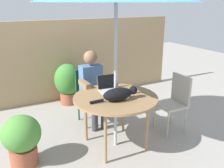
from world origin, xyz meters
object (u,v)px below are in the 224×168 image
Objects in this scene: chair_occupied at (89,91)px; potted_plant_by_chair at (22,138)px; patio_table at (115,100)px; cat at (119,94)px; person_seated at (93,84)px; laptop at (109,86)px; potted_plant_near_fence at (68,82)px; chair_empty at (176,99)px.

potted_plant_by_chair is (-1.23, -0.75, -0.16)m from chair_occupied.
potted_plant_by_chair is at bearing -148.61° from chair_occupied.
patio_table is 1.76× the size of cat.
person_seated is 1.89× the size of cat.
laptop reaches higher than chair_occupied.
potted_plant_near_fence is (-0.12, 1.52, -0.36)m from laptop.
chair_occupied is (0.00, 0.91, -0.16)m from patio_table.
person_seated reaches higher than laptop.
patio_table is 1.28× the size of chair_occupied.
laptop reaches higher than patio_table.
chair_empty reaches higher than potted_plant_by_chair.
laptop is 1.35m from potted_plant_by_chair.
laptop is 0.50× the size of cat.
laptop is (0.04, 0.28, 0.12)m from patio_table.
person_seated is 1.87× the size of potted_plant_by_chair.
cat is (-0.02, -0.13, 0.14)m from patio_table.
person_seated reaches higher than cat.
cat is 0.80× the size of potted_plant_near_fence.
laptop is 1.57m from potted_plant_near_fence.
cat is (-0.02, -0.88, 0.13)m from person_seated.
potted_plant_near_fence is 1.23× the size of potted_plant_by_chair.
cat is at bearing -174.51° from chair_empty.
chair_empty is 1.32m from person_seated.
cat is at bearing -91.09° from person_seated.
patio_table is 1.41× the size of potted_plant_near_fence.
patio_table is at bearing 178.28° from chair_empty.
person_seated is 0.89m from cat.
person_seated is 3.76× the size of laptop.
chair_empty is 1.37× the size of cat.
cat reaches higher than potted_plant_by_chair.
laptop is at bearing 162.91° from chair_empty.
cat is at bearing -88.19° from potted_plant_near_fence.
potted_plant_near_fence is (-0.08, 1.80, -0.24)m from patio_table.
chair_occupied is at bearing 93.93° from laptop.
potted_plant_by_chair is at bearing 175.22° from chair_empty.
chair_empty is at bearing -58.42° from potted_plant_near_fence.
chair_empty is 2.29m from potted_plant_by_chair.
chair_occupied is at bearing 138.15° from chair_empty.
potted_plant_near_fence is (-1.13, 1.83, -0.08)m from chair_empty.
potted_plant_near_fence is at bearing 94.99° from chair_occupied.
chair_occupied is 1.10× the size of potted_plant_near_fence.
chair_empty is 2.15m from potted_plant_near_fence.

